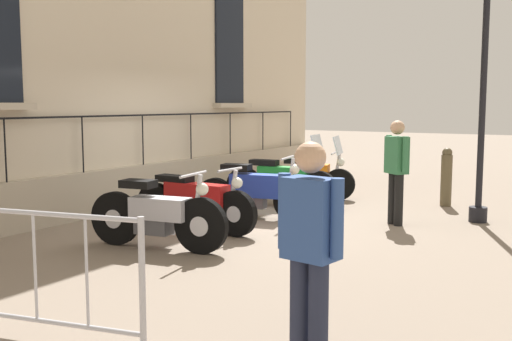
{
  "coord_description": "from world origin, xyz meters",
  "views": [
    {
      "loc": [
        5.17,
        -8.1,
        1.87
      ],
      "look_at": [
        0.21,
        0.0,
        0.8
      ],
      "focal_mm": 41.65,
      "sensor_mm": 36.0,
      "label": 1
    }
  ],
  "objects": [
    {
      "name": "ground_plane",
      "position": [
        0.0,
        0.0,
        0.0
      ],
      "size": [
        60.0,
        60.0,
        0.0
      ],
      "primitive_type": "plane",
      "color": "gray"
    },
    {
      "name": "motorcycle_silver",
      "position": [
        0.16,
        -2.35,
        0.43
      ],
      "size": [
        1.98,
        0.66,
        1.02
      ],
      "color": "black",
      "rests_on": "ground_plane"
    },
    {
      "name": "motorcycle_red",
      "position": [
        -0.12,
        -1.2,
        0.43
      ],
      "size": [
        2.16,
        0.57,
        0.96
      ],
      "color": "black",
      "rests_on": "ground_plane"
    },
    {
      "name": "motorcycle_blue",
      "position": [
        0.14,
        0.05,
        0.43
      ],
      "size": [
        1.98,
        0.71,
        1.03
      ],
      "color": "black",
      "rests_on": "ground_plane"
    },
    {
      "name": "motorcycle_green",
      "position": [
        0.0,
        1.24,
        0.46
      ],
      "size": [
        2.16,
        0.55,
        1.33
      ],
      "color": "black",
      "rests_on": "ground_plane"
    },
    {
      "name": "motorcycle_orange",
      "position": [
        -0.01,
        2.38,
        0.43
      ],
      "size": [
        1.83,
        0.77,
        1.25
      ],
      "color": "black",
      "rests_on": "ground_plane"
    },
    {
      "name": "lamppost",
      "position": [
        3.33,
        1.67,
        3.43
      ],
      "size": [
        0.39,
        1.09,
        4.58
      ],
      "color": "black",
      "rests_on": "ground_plane"
    },
    {
      "name": "crowd_barrier",
      "position": [
        1.05,
        -5.16,
        0.57
      ],
      "size": [
        2.39,
        0.58,
        1.05
      ],
      "color": "#B7B7BF",
      "rests_on": "ground_plane"
    },
    {
      "name": "bollard",
      "position": [
        2.52,
        2.9,
        0.54
      ],
      "size": [
        0.2,
        0.2,
        1.07
      ],
      "color": "brown",
      "rests_on": "ground_plane"
    },
    {
      "name": "pedestrian_standing",
      "position": [
        3.39,
        -4.49,
        0.91
      ],
      "size": [
        0.53,
        0.27,
        1.62
      ],
      "color": "#23283D",
      "rests_on": "ground_plane"
    },
    {
      "name": "pedestrian_walking",
      "position": [
        2.27,
        0.77,
        0.91
      ],
      "size": [
        0.44,
        0.39,
        1.62
      ],
      "color": "black",
      "rests_on": "ground_plane"
    }
  ]
}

